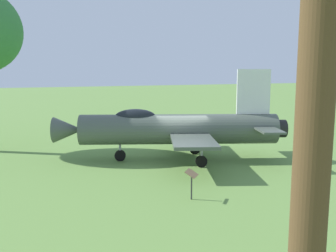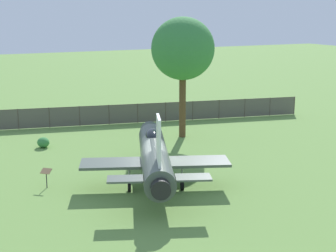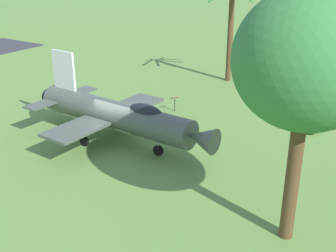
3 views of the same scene
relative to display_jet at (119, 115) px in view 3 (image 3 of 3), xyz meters
The scene contains 6 objects.
ground_plane 1.81m from the display_jet, 21.84° to the right, with size 200.00×200.00×0.00m, color #668E42.
display_jet is the anchor object (origin of this frame).
shade_tree 12.82m from the display_jet, 143.92° to the left, with size 5.17×4.98×9.66m.
palm_tree 15.60m from the display_jet, 108.03° to the right, with size 4.21×3.72×8.03m.
shrub_near_fence 11.90m from the display_jet, 159.53° to the right, with size 1.05×0.90×0.78m.
info_plaque 6.39m from the display_jet, 107.99° to the right, with size 0.70×0.71×1.14m.
Camera 3 is at (-8.51, 21.81, 10.59)m, focal length 45.64 mm.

